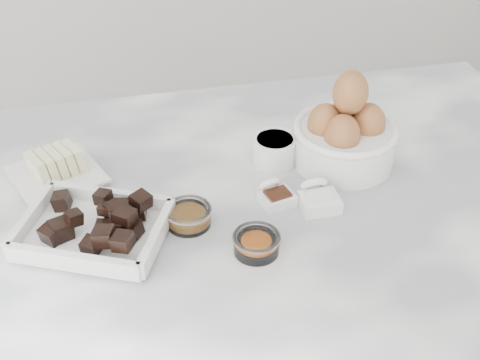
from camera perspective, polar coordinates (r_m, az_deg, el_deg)
name	(u,v)px	position (r m, az deg, el deg)	size (l,w,h in m)	color
marble_slab	(231,224)	(1.04, -0.73, -3.78)	(1.20, 0.80, 0.04)	white
chocolate_dish	(93,226)	(0.99, -12.46, -3.89)	(0.25, 0.23, 0.05)	white
butter_plate	(54,170)	(1.12, -15.59, 0.80)	(0.17, 0.17, 0.06)	white
sugar_ramekin	(275,149)	(1.12, 2.97, 2.67)	(0.08, 0.08, 0.05)	white
egg_bowl	(345,134)	(1.12, 8.97, 3.93)	(0.18, 0.18, 0.17)	white
honey_bowl	(189,216)	(1.00, -4.42, -3.06)	(0.07, 0.07, 0.03)	white
zest_bowl	(256,243)	(0.95, 1.41, -5.36)	(0.07, 0.07, 0.03)	white
vanilla_spoon	(275,195)	(1.04, 3.04, -1.29)	(0.06, 0.07, 0.04)	white
salt_spoon	(318,198)	(1.04, 6.69, -1.50)	(0.06, 0.07, 0.04)	white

